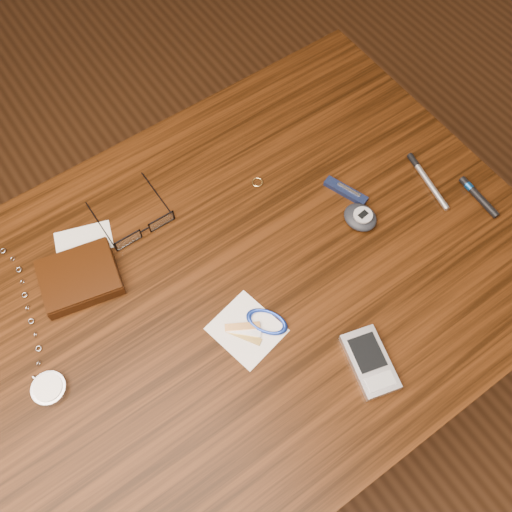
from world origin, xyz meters
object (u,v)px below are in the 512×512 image
(desk, at_px, (233,310))
(eyeglasses, at_px, (143,228))
(pocket_watch, at_px, (45,380))
(pocket_knife, at_px, (346,191))
(pedometer, at_px, (360,217))
(notepad_keys, at_px, (257,325))
(pda_phone, at_px, (370,362))
(silver_pen, at_px, (425,177))
(wallet_and_card, at_px, (79,277))

(desk, xyz_separation_m, eyeglasses, (-0.06, 0.16, 0.11))
(pocket_watch, height_order, pocket_knife, pocket_watch)
(pedometer, height_order, notepad_keys, pedometer)
(desk, xyz_separation_m, pda_phone, (0.10, -0.22, 0.11))
(desk, distance_m, silver_pen, 0.40)
(pedometer, relative_size, notepad_keys, 0.52)
(desk, bearing_deg, pocket_knife, 7.08)
(wallet_and_card, xyz_separation_m, pda_phone, (0.28, -0.37, -0.01))
(eyeglasses, xyz_separation_m, pocket_knife, (0.32, -0.13, -0.01))
(pda_phone, distance_m, pocket_knife, 0.30)
(wallet_and_card, relative_size, notepad_keys, 1.36)
(pocket_knife, bearing_deg, pocket_watch, -179.59)
(pda_phone, bearing_deg, eyeglasses, 112.45)
(pocket_knife, bearing_deg, notepad_keys, -157.07)
(pda_phone, bearing_deg, desk, 113.55)
(pda_phone, bearing_deg, pocket_watch, 148.13)
(pocket_knife, height_order, silver_pen, same)
(pocket_watch, distance_m, notepad_keys, 0.32)
(notepad_keys, bearing_deg, eyeglasses, 103.27)
(pocket_knife, bearing_deg, silver_pen, -23.10)
(pedometer, bearing_deg, silver_pen, 0.18)
(desk, distance_m, pocket_knife, 0.28)
(pedometer, distance_m, silver_pen, 0.15)
(desk, distance_m, eyeglasses, 0.21)
(pedometer, xyz_separation_m, notepad_keys, (-0.25, -0.06, -0.01))
(pocket_watch, xyz_separation_m, notepad_keys, (0.30, -0.11, -0.00))
(wallet_and_card, distance_m, pda_phone, 0.46)
(notepad_keys, height_order, pocket_knife, pocket_knife)
(pda_phone, relative_size, silver_pen, 0.90)
(pocket_knife, bearing_deg, pedometer, -105.64)
(pocket_watch, height_order, pda_phone, pda_phone)
(pda_phone, bearing_deg, wallet_and_card, 127.94)
(pda_phone, distance_m, pedometer, 0.25)
(pocket_watch, distance_m, pedometer, 0.55)
(desk, bearing_deg, notepad_keys, -93.82)
(notepad_keys, relative_size, silver_pen, 0.98)
(pocket_watch, relative_size, pocket_knife, 4.81)
(notepad_keys, bearing_deg, pda_phone, -54.36)
(desk, distance_m, pedometer, 0.27)
(desk, height_order, silver_pen, silver_pen)
(pocket_watch, bearing_deg, notepad_keys, -19.75)
(pocket_watch, relative_size, silver_pen, 3.13)
(silver_pen, bearing_deg, desk, 176.51)
(pda_phone, bearing_deg, notepad_keys, 125.64)
(desk, xyz_separation_m, pedometer, (0.24, -0.02, 0.11))
(eyeglasses, distance_m, silver_pen, 0.49)
(eyeglasses, bearing_deg, silver_pen, -22.54)
(pocket_watch, height_order, pedometer, pedometer)
(notepad_keys, bearing_deg, pocket_watch, 160.25)
(eyeglasses, bearing_deg, pocket_watch, -150.72)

